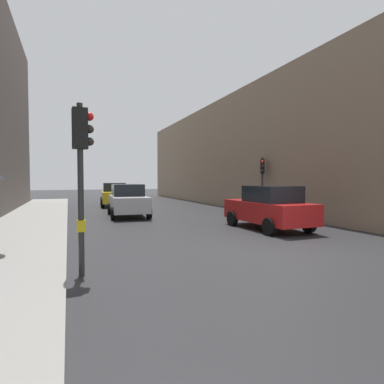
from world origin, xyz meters
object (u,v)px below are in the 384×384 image
(car_red_sedan, at_px, (269,208))
(traffic_light_near_left, at_px, (81,157))
(car_yellow_taxi, at_px, (114,195))
(traffic_light_mid_street, at_px, (262,175))
(car_silver_hatchback, at_px, (128,200))

(car_red_sedan, bearing_deg, traffic_light_near_left, -151.51)
(car_yellow_taxi, bearing_deg, traffic_light_near_left, -99.51)
(traffic_light_mid_street, bearing_deg, car_yellow_taxi, 128.31)
(traffic_light_near_left, xyz_separation_m, car_red_sedan, (7.33, 3.98, -1.60))
(traffic_light_near_left, relative_size, car_silver_hatchback, 0.84)
(traffic_light_near_left, distance_m, car_red_sedan, 8.50)
(traffic_light_near_left, bearing_deg, traffic_light_mid_street, 40.82)
(traffic_light_near_left, distance_m, car_silver_hatchback, 11.06)
(car_silver_hatchback, bearing_deg, traffic_light_mid_street, -13.86)
(traffic_light_near_left, relative_size, car_yellow_taxi, 0.83)
(traffic_light_near_left, distance_m, car_yellow_taxi, 18.15)
(car_red_sedan, height_order, car_yellow_taxi, same)
(traffic_light_mid_street, height_order, car_silver_hatchback, traffic_light_mid_street)
(traffic_light_near_left, height_order, car_yellow_taxi, traffic_light_near_left)
(car_yellow_taxi, bearing_deg, car_silver_hatchback, -91.65)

